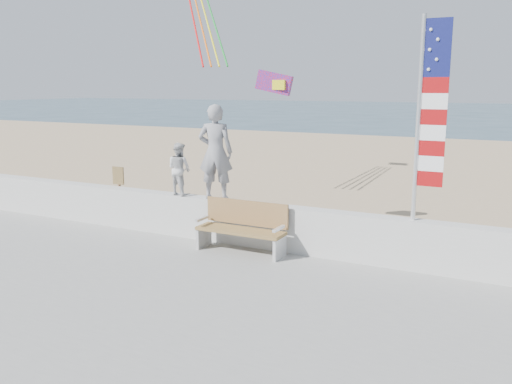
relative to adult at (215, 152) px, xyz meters
The scene contains 9 objects.
ground 3.00m from the adult, 67.10° to the right, with size 220.00×220.00×0.00m, color #2A4655.
sand 7.34m from the adult, 83.12° to the left, with size 90.00×40.00×0.08m, color tan.
seawall 1.67m from the adult, ahead, with size 30.00×0.35×0.90m, color beige.
adult is the anchor object (origin of this frame).
child 1.01m from the adult, behind, with size 0.55×0.43×1.14m, color silver.
bench 1.70m from the adult, 27.37° to the right, with size 1.80×0.57×1.00m.
flag 4.29m from the adult, ahead, with size 0.50×0.08×3.50m.
parafoil_kite 2.21m from the adult, 69.03° to the left, with size 0.87×0.37×0.58m.
sign 3.04m from the adult, behind, with size 0.32×0.07×1.46m.
Camera 1 is at (4.97, -7.55, 3.41)m, focal length 38.00 mm.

